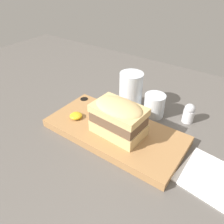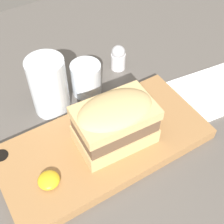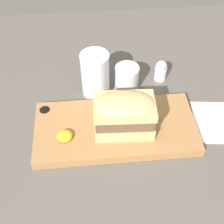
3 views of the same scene
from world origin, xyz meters
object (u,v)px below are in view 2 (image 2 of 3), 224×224
Objects in this scene: serving_board at (102,145)px; water_glass at (49,89)px; wine_glass at (86,80)px; napkin at (220,89)px; sandwich at (115,121)px; salt_shaker at (118,57)px.

serving_board is 3.15× the size of water_glass.
wine_glass reaches higher than napkin.
wine_glass is 0.33× the size of napkin.
napkin is at bearing 1.66° from sandwich.
salt_shaker is at bearing 17.11° from wine_glass.
napkin is (30.92, -0.10, -0.98)cm from serving_board.
sandwich is 16.87cm from wine_glass.
serving_board is 5.34× the size of wine_glass.
sandwich is at bearing -99.82° from wine_glass.
water_glass is (-5.77, 15.68, -2.19)cm from sandwich.
sandwich is 1.94× the size of wine_glass.
water_glass reaches higher than napkin.
water_glass reaches higher than serving_board.
salt_shaker is (15.29, 18.30, 1.94)cm from serving_board.
wine_glass is at bearing -162.89° from salt_shaker.
wine_glass reaches higher than salt_shaker.
salt_shaker is (12.94, 19.24, -4.47)cm from sandwich.
napkin is at bearing -23.38° from water_glass.
serving_board is at bearing -129.87° from salt_shaker.
sandwich is 29.52cm from napkin.
sandwich is 1.14× the size of water_glass.
wine_glass is at bearing 2.89° from water_glass.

